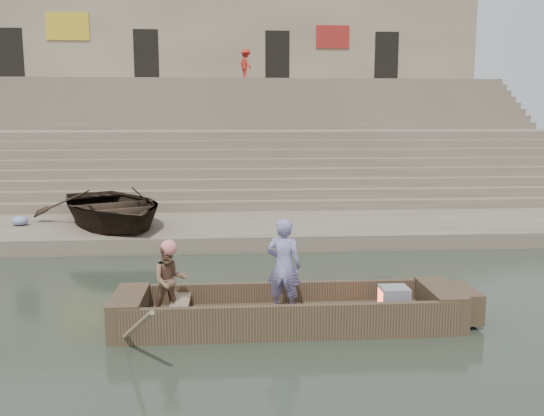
{
  "coord_description": "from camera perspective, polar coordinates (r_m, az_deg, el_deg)",
  "views": [
    {
      "loc": [
        2.33,
        -8.14,
        3.42
      ],
      "look_at": [
        3.26,
        4.41,
        1.4
      ],
      "focal_mm": 38.36,
      "sensor_mm": 36.0,
      "label": 1
    }
  ],
  "objects": [
    {
      "name": "beached_rowboat",
      "position": [
        16.6,
        -15.51,
        0.12
      ],
      "size": [
        5.44,
        6.08,
        1.04
      ],
      "primitive_type": "imported",
      "rotation": [
        0.0,
        0.0,
        0.46
      ],
      "color": "#2D2116",
      "rests_on": "lower_landing"
    },
    {
      "name": "rowboat_trim",
      "position": [
        9.63,
        2.81,
        -9.75
      ],
      "size": [
        6.04,
        2.63,
        1.86
      ],
      "color": "brown",
      "rests_on": "ground"
    },
    {
      "name": "television",
      "position": [
        9.9,
        11.82,
        -8.71
      ],
      "size": [
        0.46,
        0.42,
        0.4
      ],
      "color": "gray",
      "rests_on": "main_rowboat"
    },
    {
      "name": "ghat_steps",
      "position": [
        25.48,
        -9.52,
        5.34
      ],
      "size": [
        32.0,
        11.0,
        5.2
      ],
      "color": "#81705C",
      "rests_on": "ground"
    },
    {
      "name": "ground",
      "position": [
        9.13,
        -19.25,
        -13.41
      ],
      "size": [
        120.0,
        120.0,
        0.0
      ],
      "primitive_type": "plane",
      "color": "#252E22",
      "rests_on": "ground"
    },
    {
      "name": "upper_landing",
      "position": [
        30.73,
        -8.66,
        7.48
      ],
      "size": [
        32.0,
        3.0,
        5.2
      ],
      "primitive_type": "cube",
      "color": "#81705C",
      "rests_on": "ground"
    },
    {
      "name": "main_rowboat",
      "position": [
        9.68,
        1.56,
        -10.88
      ],
      "size": [
        5.0,
        1.3,
        0.22
      ],
      "primitive_type": "cube",
      "color": "brown",
      "rests_on": "ground"
    },
    {
      "name": "rowing_man",
      "position": [
        9.44,
        -10.0,
        -7.03
      ],
      "size": [
        0.69,
        0.6,
        1.19
      ],
      "primitive_type": "imported",
      "rotation": [
        0.0,
        0.0,
        0.3
      ],
      "color": "#236944",
      "rests_on": "main_rowboat"
    },
    {
      "name": "standing_man",
      "position": [
        9.45,
        1.17,
        -5.69
      ],
      "size": [
        0.66,
        0.54,
        1.56
      ],
      "primitive_type": "imported",
      "rotation": [
        0.0,
        0.0,
        2.8
      ],
      "color": "navy",
      "rests_on": "main_rowboat"
    },
    {
      "name": "building_wall",
      "position": [
        34.78,
        -8.27,
        12.61
      ],
      "size": [
        32.0,
        5.07,
        11.2
      ],
      "color": "tan",
      "rests_on": "ground"
    },
    {
      "name": "mid_landing",
      "position": [
        23.84,
        -9.86,
        4.12
      ],
      "size": [
        32.0,
        3.0,
        2.8
      ],
      "primitive_type": "cube",
      "color": "#81705C",
      "rests_on": "ground"
    },
    {
      "name": "pedestrian",
      "position": [
        30.54,
        -2.59,
        13.9
      ],
      "size": [
        0.92,
        1.15,
        1.55
      ],
      "primitive_type": "imported",
      "rotation": [
        0.0,
        0.0,
        1.97
      ],
      "color": "red",
      "rests_on": "upper_landing"
    },
    {
      "name": "lower_landing",
      "position": [
        16.62,
        -12.23,
        -2.26
      ],
      "size": [
        32.0,
        4.0,
        0.4
      ],
      "primitive_type": "cube",
      "color": "#81705C",
      "rests_on": "ground"
    }
  ]
}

